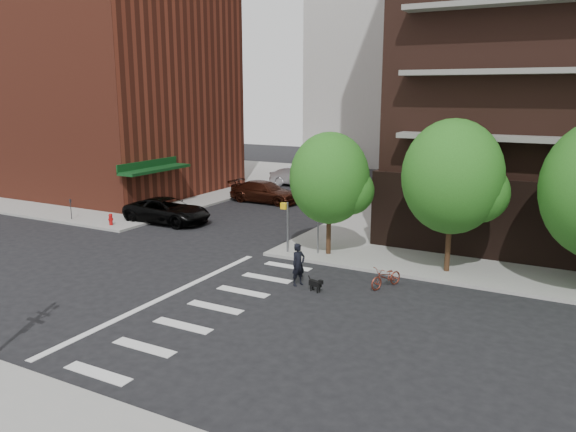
# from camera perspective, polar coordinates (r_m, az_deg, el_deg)

# --- Properties ---
(ground) EXTENTS (120.00, 120.00, 0.00)m
(ground) POSITION_cam_1_polar(r_m,az_deg,el_deg) (24.21, -13.24, -7.78)
(ground) COLOR black
(ground) RESTS_ON ground
(sidewalk_nw) EXTENTS (31.00, 33.00, 0.15)m
(sidewalk_nw) POSITION_cam_1_polar(r_m,az_deg,el_deg) (57.26, -16.13, 3.82)
(sidewalk_nw) COLOR gray
(sidewalk_nw) RESTS_ON ground
(crosswalk) EXTENTS (3.85, 13.00, 0.01)m
(crosswalk) POSITION_cam_1_polar(r_m,az_deg,el_deg) (22.87, -9.04, -8.80)
(crosswalk) COLOR silver
(crosswalk) RESTS_ON ground
(midrise_nw) EXTENTS (21.40, 15.50, 20.00)m
(midrise_nw) POSITION_cam_1_polar(r_m,az_deg,el_deg) (51.08, -19.18, 13.97)
(midrise_nw) COLOR maroon
(midrise_nw) RESTS_ON sidewalk_nw
(tree_a) EXTENTS (4.00, 4.00, 5.90)m
(tree_a) POSITION_cam_1_polar(r_m,az_deg,el_deg) (28.05, 4.24, 3.85)
(tree_a) COLOR #301E11
(tree_a) RESTS_ON sidewalk_ne
(tree_b) EXTENTS (4.50, 4.50, 6.65)m
(tree_b) POSITION_cam_1_polar(r_m,az_deg,el_deg) (26.14, 16.36, 3.84)
(tree_b) COLOR #301E11
(tree_b) RESTS_ON sidewalk_ne
(pedestrian_signal) EXTENTS (2.18, 0.67, 2.60)m
(pedestrian_signal) POSITION_cam_1_polar(r_m,az_deg,el_deg) (28.68, 0.62, -0.39)
(pedestrian_signal) COLOR slate
(pedestrian_signal) RESTS_ON sidewalk_ne
(fire_hydrant) EXTENTS (0.24, 0.24, 0.73)m
(fire_hydrant) POSITION_cam_1_polar(r_m,az_deg,el_deg) (36.50, -17.57, -0.26)
(fire_hydrant) COLOR #A50C0C
(fire_hydrant) RESTS_ON sidewalk_nw
(parking_meter) EXTENTS (0.10, 0.08, 1.32)m
(parking_meter) POSITION_cam_1_polar(r_m,az_deg,el_deg) (38.98, -21.21, 0.87)
(parking_meter) COLOR black
(parking_meter) RESTS_ON sidewalk_nw
(parked_car_black) EXTENTS (2.78, 5.81, 1.60)m
(parked_car_black) POSITION_cam_1_polar(r_m,az_deg,el_deg) (36.78, -12.15, 0.54)
(parked_car_black) COLOR black
(parked_car_black) RESTS_ON ground
(parked_car_maroon) EXTENTS (2.32, 5.59, 1.62)m
(parked_car_maroon) POSITION_cam_1_polar(r_m,az_deg,el_deg) (42.71, -2.37, 2.47)
(parked_car_maroon) COLOR #37170D
(parked_car_maroon) RESTS_ON ground
(parked_car_silver) EXTENTS (1.98, 5.20, 1.69)m
(parked_car_silver) POSITION_cam_1_polar(r_m,az_deg,el_deg) (50.11, 1.14, 4.02)
(parked_car_silver) COLOR #919399
(parked_car_silver) RESTS_ON ground
(scooter) EXTENTS (1.28, 1.92, 0.95)m
(scooter) POSITION_cam_1_polar(r_m,az_deg,el_deg) (24.59, 9.96, -6.12)
(scooter) COLOR maroon
(scooter) RESTS_ON ground
(dog_walker) EXTENTS (0.80, 0.68, 1.87)m
(dog_walker) POSITION_cam_1_polar(r_m,az_deg,el_deg) (24.40, 1.06, -4.95)
(dog_walker) COLOR black
(dog_walker) RESTS_ON ground
(dog) EXTENTS (0.70, 0.35, 0.59)m
(dog) POSITION_cam_1_polar(r_m,az_deg,el_deg) (23.78, 2.85, -6.87)
(dog) COLOR black
(dog) RESTS_ON ground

